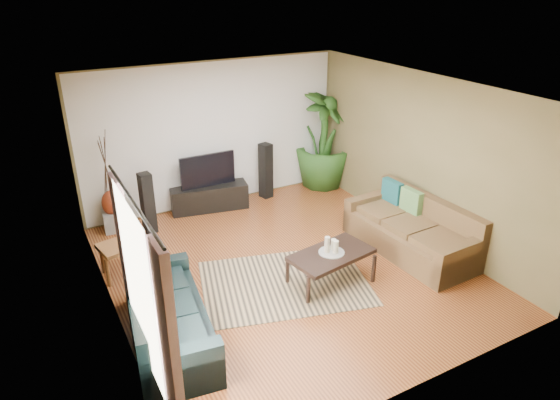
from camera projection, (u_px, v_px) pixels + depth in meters
floor at (286, 268)px, 7.57m from camera, size 5.50×5.50×0.00m
ceiling at (287, 90)px, 6.45m from camera, size 5.50×5.50×0.00m
wall_back at (214, 135)px, 9.21m from camera, size 5.00×0.00×5.00m
wall_front at (426, 283)px, 4.82m from camera, size 5.00×0.00×5.00m
wall_left at (104, 225)px, 5.93m from camera, size 0.00×5.50×5.50m
wall_right at (421, 157)px, 8.10m from camera, size 0.00×5.50×5.50m
backwall_panel at (214, 135)px, 9.20m from camera, size 4.90×0.00×4.90m
window_pane at (139, 289)px, 4.64m from camera, size 0.00×1.80×1.80m
curtain_near at (171, 358)px, 4.16m from camera, size 0.08×0.35×2.20m
curtain_far at (129, 272)px, 5.36m from camera, size 0.08×0.35×2.20m
curtain_rod at (132, 200)px, 4.28m from camera, size 0.03×1.90×0.03m
sofa_left at (168, 311)px, 5.91m from camera, size 1.13×2.11×0.85m
sofa_right at (411, 227)px, 7.87m from camera, size 1.07×2.21×0.85m
area_rug at (285, 283)px, 7.19m from camera, size 2.71×2.23×0.01m
coffee_table at (331, 267)px, 7.13m from camera, size 1.27×0.83×0.48m
candle_tray at (332, 252)px, 7.03m from camera, size 0.37×0.37×0.02m
candle_tall at (327, 245)px, 6.97m from camera, size 0.08×0.08×0.24m
candle_mid at (336, 247)px, 6.97m from camera, size 0.08×0.08×0.18m
candle_short at (333, 244)px, 7.07m from camera, size 0.08×0.08×0.15m
tv_stand at (209, 197)px, 9.36m from camera, size 1.48×0.69×0.47m
television at (208, 170)px, 9.13m from camera, size 1.04×0.06×0.62m
speaker_left at (148, 203)px, 8.41m from camera, size 0.22×0.24×1.07m
speaker_right at (266, 171)px, 9.75m from camera, size 0.24×0.26×1.10m
potted_plant at (323, 139)px, 10.12m from camera, size 1.54×1.54×2.00m
plant_pot at (322, 178)px, 10.48m from camera, size 0.37×0.37×0.29m
pedestal at (114, 221)px, 8.62m from camera, size 0.38×0.38×0.35m
vase at (111, 203)px, 8.48m from camera, size 0.32×0.32×0.45m
side_table at (119, 260)px, 7.28m from camera, size 0.57×0.57×0.51m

